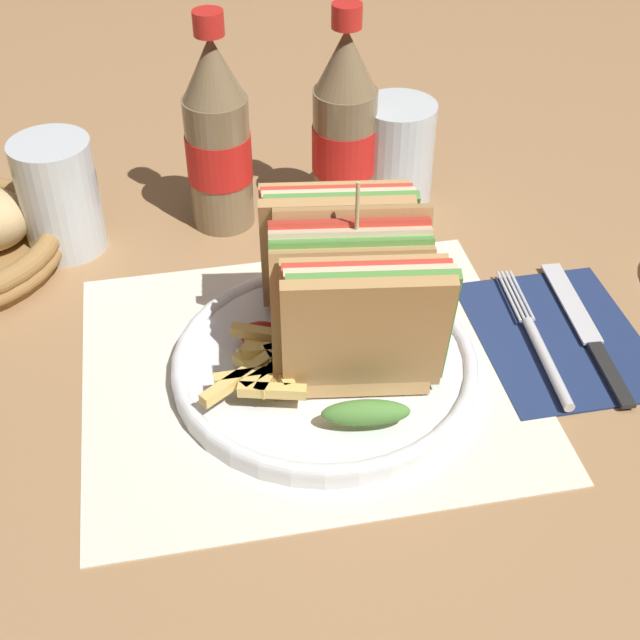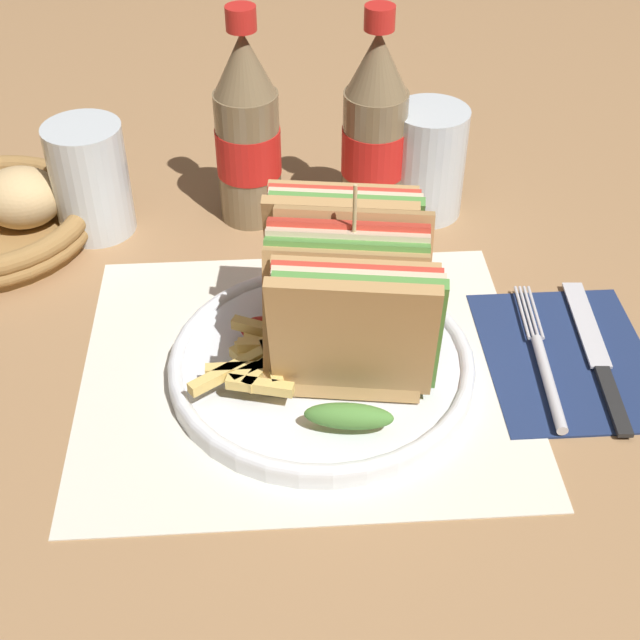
{
  "view_description": "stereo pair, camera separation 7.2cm",
  "coord_description": "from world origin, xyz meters",
  "px_view_note": "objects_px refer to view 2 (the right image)",
  "views": [
    {
      "loc": [
        -0.13,
        -0.54,
        0.5
      ],
      "look_at": [
        -0.02,
        0.01,
        0.04
      ],
      "focal_mm": 50.0,
      "sensor_mm": 36.0,
      "label": 1
    },
    {
      "loc": [
        -0.06,
        -0.55,
        0.5
      ],
      "look_at": [
        -0.02,
        0.01,
        0.04
      ],
      "focal_mm": 50.0,
      "sensor_mm": 36.0,
      "label": 2
    }
  ],
  "objects_px": {
    "plate_main": "(322,364)",
    "club_sandwich": "(346,295)",
    "coke_bottle_near": "(247,133)",
    "coke_bottle_far": "(375,133)",
    "glass_near": "(427,169)",
    "glass_far": "(90,179)",
    "knife": "(597,354)",
    "fork": "(544,367)"
  },
  "relations": [
    {
      "from": "coke_bottle_far",
      "to": "glass_far",
      "type": "distance_m",
      "value": 0.28
    },
    {
      "from": "knife",
      "to": "coke_bottle_near",
      "type": "height_order",
      "value": "coke_bottle_near"
    },
    {
      "from": "knife",
      "to": "glass_near",
      "type": "relative_size",
      "value": 1.69
    },
    {
      "from": "coke_bottle_far",
      "to": "glass_near",
      "type": "xyz_separation_m",
      "value": [
        0.06,
        0.0,
        -0.04
      ]
    },
    {
      "from": "coke_bottle_near",
      "to": "glass_far",
      "type": "xyz_separation_m",
      "value": [
        -0.15,
        -0.02,
        -0.04
      ]
    },
    {
      "from": "coke_bottle_near",
      "to": "coke_bottle_far",
      "type": "distance_m",
      "value": 0.12
    },
    {
      "from": "club_sandwich",
      "to": "coke_bottle_near",
      "type": "xyz_separation_m",
      "value": [
        -0.08,
        0.24,
        0.02
      ]
    },
    {
      "from": "club_sandwich",
      "to": "knife",
      "type": "bearing_deg",
      "value": -0.94
    },
    {
      "from": "plate_main",
      "to": "club_sandwich",
      "type": "relative_size",
      "value": 1.21
    },
    {
      "from": "club_sandwich",
      "to": "coke_bottle_near",
      "type": "distance_m",
      "value": 0.25
    },
    {
      "from": "coke_bottle_near",
      "to": "glass_near",
      "type": "distance_m",
      "value": 0.18
    },
    {
      "from": "coke_bottle_near",
      "to": "fork",
      "type": "bearing_deg",
      "value": -47.22
    },
    {
      "from": "coke_bottle_far",
      "to": "glass_near",
      "type": "distance_m",
      "value": 0.07
    },
    {
      "from": "coke_bottle_near",
      "to": "plate_main",
      "type": "bearing_deg",
      "value": -77.05
    },
    {
      "from": "plate_main",
      "to": "club_sandwich",
      "type": "xyz_separation_m",
      "value": [
        0.02,
        0.0,
        0.07
      ]
    },
    {
      "from": "coke_bottle_far",
      "to": "glass_far",
      "type": "relative_size",
      "value": 1.92
    },
    {
      "from": "coke_bottle_near",
      "to": "coke_bottle_far",
      "type": "bearing_deg",
      "value": -3.15
    },
    {
      "from": "plate_main",
      "to": "glass_far",
      "type": "height_order",
      "value": "glass_far"
    },
    {
      "from": "club_sandwich",
      "to": "glass_near",
      "type": "distance_m",
      "value": 0.26
    },
    {
      "from": "plate_main",
      "to": "coke_bottle_near",
      "type": "relative_size",
      "value": 1.15
    },
    {
      "from": "plate_main",
      "to": "fork",
      "type": "xyz_separation_m",
      "value": [
        0.18,
        -0.01,
        -0.0
      ]
    },
    {
      "from": "plate_main",
      "to": "coke_bottle_far",
      "type": "bearing_deg",
      "value": 74.2
    },
    {
      "from": "plate_main",
      "to": "glass_near",
      "type": "relative_size",
      "value": 2.22
    },
    {
      "from": "club_sandwich",
      "to": "glass_near",
      "type": "height_order",
      "value": "club_sandwich"
    },
    {
      "from": "plate_main",
      "to": "glass_far",
      "type": "relative_size",
      "value": 2.22
    },
    {
      "from": "fork",
      "to": "coke_bottle_near",
      "type": "relative_size",
      "value": 0.83
    },
    {
      "from": "club_sandwich",
      "to": "knife",
      "type": "distance_m",
      "value": 0.22
    },
    {
      "from": "club_sandwich",
      "to": "glass_near",
      "type": "relative_size",
      "value": 1.84
    },
    {
      "from": "coke_bottle_near",
      "to": "coke_bottle_far",
      "type": "relative_size",
      "value": 1.0
    },
    {
      "from": "club_sandwich",
      "to": "fork",
      "type": "bearing_deg",
      "value": -6.48
    },
    {
      "from": "fork",
      "to": "coke_bottle_near",
      "type": "distance_m",
      "value": 0.36
    },
    {
      "from": "glass_near",
      "to": "coke_bottle_near",
      "type": "bearing_deg",
      "value": 179.12
    },
    {
      "from": "plate_main",
      "to": "glass_near",
      "type": "height_order",
      "value": "glass_near"
    },
    {
      "from": "coke_bottle_near",
      "to": "glass_near",
      "type": "relative_size",
      "value": 1.92
    },
    {
      "from": "coke_bottle_near",
      "to": "glass_far",
      "type": "height_order",
      "value": "coke_bottle_near"
    },
    {
      "from": "coke_bottle_near",
      "to": "glass_far",
      "type": "distance_m",
      "value": 0.16
    },
    {
      "from": "coke_bottle_near",
      "to": "glass_near",
      "type": "height_order",
      "value": "coke_bottle_near"
    },
    {
      "from": "coke_bottle_near",
      "to": "coke_bottle_far",
      "type": "height_order",
      "value": "same"
    },
    {
      "from": "club_sandwich",
      "to": "coke_bottle_near",
      "type": "bearing_deg",
      "value": 107.58
    },
    {
      "from": "glass_far",
      "to": "knife",
      "type": "bearing_deg",
      "value": -27.22
    },
    {
      "from": "club_sandwich",
      "to": "coke_bottle_near",
      "type": "height_order",
      "value": "coke_bottle_near"
    },
    {
      "from": "glass_near",
      "to": "glass_far",
      "type": "distance_m",
      "value": 0.33
    }
  ]
}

